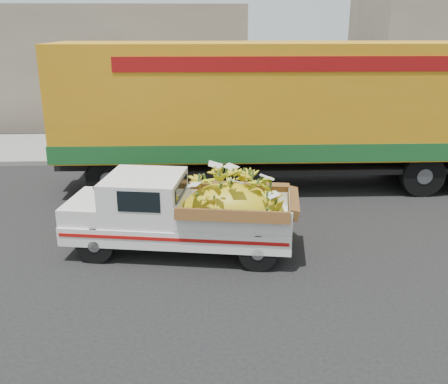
{
  "coord_description": "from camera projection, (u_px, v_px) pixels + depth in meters",
  "views": [
    {
      "loc": [
        -0.86,
        -8.68,
        4.21
      ],
      "look_at": [
        -0.44,
        0.73,
        1.05
      ],
      "focal_mm": 40.0,
      "sensor_mm": 36.0,
      "label": 1
    }
  ],
  "objects": [
    {
      "name": "sidewalk",
      "position": [
        226.0,
        146.0,
        18.05
      ],
      "size": [
        60.0,
        4.0,
        0.14
      ],
      "primitive_type": "cube",
      "color": "gray",
      "rests_on": "ground"
    },
    {
      "name": "curb",
      "position": [
        229.0,
        160.0,
        16.05
      ],
      "size": [
        60.0,
        0.25,
        0.15
      ],
      "primitive_type": "cube",
      "color": "gray",
      "rests_on": "ground"
    },
    {
      "name": "building_left",
      "position": [
        43.0,
        65.0,
        22.52
      ],
      "size": [
        18.0,
        6.0,
        5.0
      ],
      "primitive_type": "cube",
      "color": "gray",
      "rests_on": "ground"
    },
    {
      "name": "pickup_truck",
      "position": [
        197.0,
        212.0,
        9.53
      ],
      "size": [
        4.48,
        2.2,
        1.5
      ],
      "rotation": [
        0.0,
        0.0,
        -0.15
      ],
      "color": "black",
      "rests_on": "ground"
    },
    {
      "name": "semi_trailer",
      "position": [
        285.0,
        108.0,
        13.14
      ],
      "size": [
        12.01,
        2.61,
        3.8
      ],
      "rotation": [
        0.0,
        0.0,
        -0.01
      ],
      "color": "black",
      "rests_on": "ground"
    },
    {
      "name": "ground",
      "position": [
        248.0,
        255.0,
        9.6
      ],
      "size": [
        100.0,
        100.0,
        0.0
      ],
      "primitive_type": "plane",
      "color": "black",
      "rests_on": "ground"
    }
  ]
}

